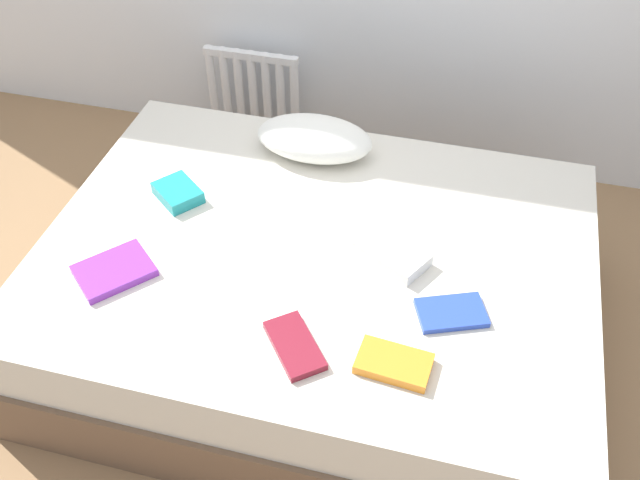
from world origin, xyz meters
name	(u,v)px	position (x,y,z in m)	size (l,w,h in m)	color
ground_plane	(317,333)	(0.00, 0.00, 0.00)	(8.00, 8.00, 0.00)	#93704C
bed	(317,293)	(0.00, 0.00, 0.25)	(2.00, 1.50, 0.50)	brown
radiator	(253,92)	(-0.65, 1.20, 0.31)	(0.49, 0.04, 0.45)	white
pillow	(314,138)	(-0.15, 0.53, 0.57)	(0.48, 0.28, 0.15)	white
textbook_blue	(451,313)	(0.51, -0.20, 0.51)	(0.22, 0.14, 0.02)	#2847B7
textbook_white	(392,253)	(0.27, 0.00, 0.53)	(0.25, 0.14, 0.05)	white
textbook_teal	(178,193)	(-0.58, 0.12, 0.53)	(0.18, 0.14, 0.05)	teal
textbook_orange	(394,363)	(0.36, -0.45, 0.52)	(0.22, 0.13, 0.03)	orange
textbook_maroon	(295,345)	(0.05, -0.46, 0.51)	(0.24, 0.12, 0.03)	maroon
textbook_purple	(114,271)	(-0.64, -0.31, 0.51)	(0.25, 0.19, 0.03)	purple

